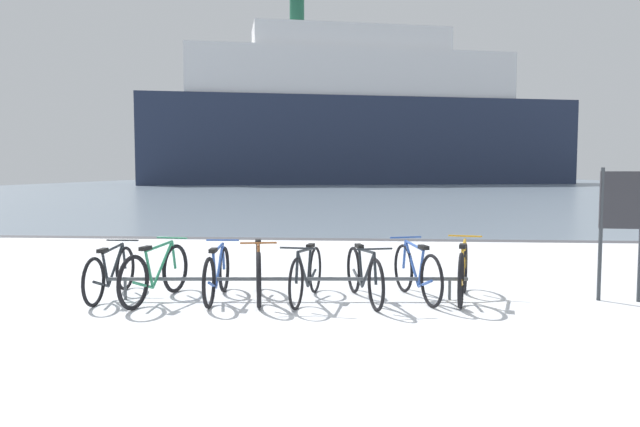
# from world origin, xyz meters

# --- Properties ---
(ground) EXTENTS (80.00, 132.00, 0.08)m
(ground) POSITION_xyz_m (0.00, 53.90, -0.04)
(ground) COLOR white
(bike_rack) EXTENTS (4.80, 0.42, 0.31)m
(bike_rack) POSITION_xyz_m (-0.26, 3.17, 0.27)
(bike_rack) COLOR #4C5156
(bike_rack) RESTS_ON ground
(bicycle_0) EXTENTS (0.46, 1.65, 0.75)m
(bicycle_0) POSITION_xyz_m (-2.66, 3.10, 0.34)
(bicycle_0) COLOR black
(bicycle_0) RESTS_ON ground
(bicycle_1) EXTENTS (0.49, 1.73, 0.80)m
(bicycle_1) POSITION_xyz_m (-1.99, 2.99, 0.36)
(bicycle_1) COLOR black
(bicycle_1) RESTS_ON ground
(bicycle_2) EXTENTS (0.46, 1.65, 0.76)m
(bicycle_2) POSITION_xyz_m (-1.20, 3.12, 0.34)
(bicycle_2) COLOR black
(bicycle_2) RESTS_ON ground
(bicycle_3) EXTENTS (0.50, 1.68, 0.82)m
(bicycle_3) POSITION_xyz_m (-0.65, 3.16, 0.37)
(bicycle_3) COLOR black
(bicycle_3) RESTS_ON ground
(bicycle_4) EXTENTS (0.46, 1.67, 0.77)m
(bicycle_4) POSITION_xyz_m (-0.00, 3.13, 0.35)
(bicycle_4) COLOR black
(bicycle_4) RESTS_ON ground
(bicycle_5) EXTENTS (0.61, 1.70, 0.77)m
(bicycle_5) POSITION_xyz_m (0.76, 3.15, 0.35)
(bicycle_5) COLOR black
(bicycle_5) RESTS_ON ground
(bicycle_6) EXTENTS (0.61, 1.60, 0.80)m
(bicycle_6) POSITION_xyz_m (1.46, 3.34, 0.36)
(bicycle_6) COLOR black
(bicycle_6) RESTS_ON ground
(bicycle_7) EXTENTS (0.52, 1.69, 0.82)m
(bicycle_7) POSITION_xyz_m (2.07, 3.35, 0.37)
(bicycle_7) COLOR black
(bicycle_7) RESTS_ON ground
(info_sign) EXTENTS (0.55, 0.09, 1.76)m
(info_sign) POSITION_xyz_m (4.12, 3.43, 1.18)
(info_sign) COLOR #33383D
(info_sign) RESTS_ON ground
(ferry_ship) EXTENTS (53.78, 22.27, 23.63)m
(ferry_ship) POSITION_xyz_m (-0.22, 69.05, 7.92)
(ferry_ship) COLOR #232D47
(ferry_ship) RESTS_ON ground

